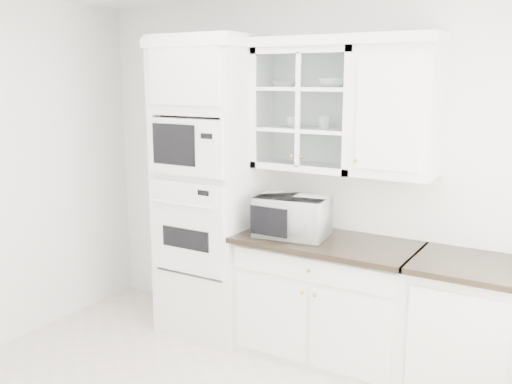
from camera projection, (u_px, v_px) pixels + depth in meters
The scene contains 12 objects.
room_shell at pixel (216, 131), 3.29m from camera, with size 4.00×3.50×2.70m.
oven_column at pixel (211, 188), 4.62m from camera, with size 0.76×0.68×2.40m.
base_cabinet_run at pixel (327, 298), 4.27m from camera, with size 1.32×0.67×0.92m.
extra_base_cabinet at pixel (466, 327), 3.76m from camera, with size 0.72×0.67×0.92m.
upper_cabinet_glass at pixel (308, 109), 4.24m from camera, with size 0.80×0.33×0.90m.
upper_cabinet_solid at pixel (397, 112), 3.89m from camera, with size 0.55×0.33×0.90m, color white.
crown_molding at pixel (295, 42), 4.17m from camera, with size 2.14×0.38×0.07m, color white.
countertop_microwave at pixel (293, 216), 4.24m from camera, with size 0.52×0.43×0.30m, color white.
bowl_a at pixel (285, 84), 4.32m from camera, with size 0.20×0.20×0.05m, color white.
bowl_b at pixel (333, 83), 4.09m from camera, with size 0.21×0.21×0.07m, color white.
cup_a at pixel (294, 122), 4.30m from camera, with size 0.11×0.11×0.08m, color white.
cup_b at pixel (324, 122), 4.18m from camera, with size 0.11×0.11×0.10m, color white.
Camera 1 is at (1.90, -2.28, 2.08)m, focal length 40.00 mm.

